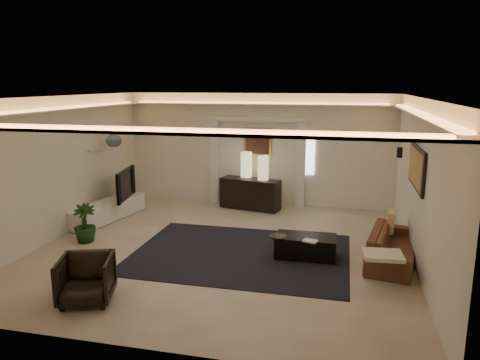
% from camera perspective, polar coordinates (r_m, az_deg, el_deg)
% --- Properties ---
extents(floor, '(7.00, 7.00, 0.00)m').
position_cam_1_polar(floor, '(8.92, -2.15, -8.61)').
color(floor, '#BEB49D').
rests_on(floor, ground).
extents(ceiling, '(7.00, 7.00, 0.00)m').
position_cam_1_polar(ceiling, '(8.34, -2.31, 10.36)').
color(ceiling, white).
rests_on(ceiling, ground).
extents(wall_back, '(7.00, 0.00, 7.00)m').
position_cam_1_polar(wall_back, '(11.87, 2.24, 3.86)').
color(wall_back, silver).
rests_on(wall_back, ground).
extents(wall_front, '(7.00, 0.00, 7.00)m').
position_cam_1_polar(wall_front, '(5.33, -12.28, -6.83)').
color(wall_front, silver).
rests_on(wall_front, ground).
extents(wall_left, '(0.00, 7.00, 7.00)m').
position_cam_1_polar(wall_left, '(10.01, -21.95, 1.43)').
color(wall_left, silver).
rests_on(wall_left, ground).
extents(wall_right, '(0.00, 7.00, 7.00)m').
position_cam_1_polar(wall_right, '(8.32, 21.72, -0.58)').
color(wall_right, silver).
rests_on(wall_right, ground).
extents(cove_soffit, '(7.00, 7.00, 0.04)m').
position_cam_1_polar(cove_soffit, '(8.36, -2.30, 8.44)').
color(cove_soffit, silver).
rests_on(cove_soffit, ceiling).
extents(daylight_slit, '(0.25, 0.03, 1.00)m').
position_cam_1_polar(daylight_slit, '(11.69, 8.74, 3.10)').
color(daylight_slit, white).
rests_on(daylight_slit, wall_back).
extents(area_rug, '(4.00, 3.00, 0.01)m').
position_cam_1_polar(area_rug, '(8.64, 0.09, -9.25)').
color(area_rug, black).
rests_on(area_rug, ground).
extents(pilaster_left, '(0.22, 0.20, 2.20)m').
position_cam_1_polar(pilaster_left, '(12.10, -3.22, 2.32)').
color(pilaster_left, silver).
rests_on(pilaster_left, ground).
extents(pilaster_right, '(0.22, 0.20, 2.20)m').
position_cam_1_polar(pilaster_right, '(11.67, 7.69, 1.87)').
color(pilaster_right, silver).
rests_on(pilaster_right, ground).
extents(alcove_header, '(2.52, 0.20, 0.12)m').
position_cam_1_polar(alcove_header, '(11.69, 2.18, 7.67)').
color(alcove_header, silver).
rests_on(alcove_header, wall_back).
extents(painting_frame, '(0.74, 0.04, 0.74)m').
position_cam_1_polar(painting_frame, '(11.82, 2.22, 4.80)').
color(painting_frame, tan).
rests_on(painting_frame, wall_back).
extents(painting_canvas, '(0.62, 0.02, 0.62)m').
position_cam_1_polar(painting_canvas, '(11.79, 2.20, 4.78)').
color(painting_canvas, '#4C2D1E').
rests_on(painting_canvas, wall_back).
extents(art_panel_frame, '(0.04, 1.64, 0.74)m').
position_cam_1_polar(art_panel_frame, '(8.56, 21.36, 1.49)').
color(art_panel_frame, black).
rests_on(art_panel_frame, wall_right).
extents(art_panel_gold, '(0.02, 1.50, 0.62)m').
position_cam_1_polar(art_panel_gold, '(8.55, 21.20, 1.50)').
color(art_panel_gold, tan).
rests_on(art_panel_gold, wall_right).
extents(wall_sconce, '(0.12, 0.12, 0.22)m').
position_cam_1_polar(wall_sconce, '(10.41, 19.45, 3.28)').
color(wall_sconce, black).
rests_on(wall_sconce, wall_right).
extents(wall_niche, '(0.10, 0.55, 0.04)m').
position_cam_1_polar(wall_niche, '(11.11, -17.67, 3.76)').
color(wall_niche, silver).
rests_on(wall_niche, wall_left).
extents(console, '(1.59, 0.79, 0.76)m').
position_cam_1_polar(console, '(11.52, 1.29, -1.72)').
color(console, black).
rests_on(console, ground).
extents(lamp_left, '(0.36, 0.36, 0.64)m').
position_cam_1_polar(lamp_left, '(11.63, 0.80, 1.90)').
color(lamp_left, '#FAF1AF').
rests_on(lamp_left, console).
extents(lamp_right, '(0.27, 0.27, 0.60)m').
position_cam_1_polar(lamp_right, '(11.31, 2.93, 1.58)').
color(lamp_right, beige).
rests_on(lamp_right, console).
extents(media_ledge, '(0.96, 2.28, 0.42)m').
position_cam_1_polar(media_ledge, '(11.09, -16.38, -3.70)').
color(media_ledge, silver).
rests_on(media_ledge, ground).
extents(tv, '(1.27, 0.37, 0.72)m').
position_cam_1_polar(tv, '(11.16, -14.78, -0.40)').
color(tv, black).
rests_on(tv, media_ledge).
extents(figurine, '(0.18, 0.18, 0.37)m').
position_cam_1_polar(figurine, '(11.70, -14.52, -0.69)').
color(figurine, black).
rests_on(figurine, media_ledge).
extents(ginger_jar, '(0.40, 0.40, 0.40)m').
position_cam_1_polar(ginger_jar, '(11.22, -15.61, 5.09)').
color(ginger_jar, '#39474F').
rests_on(ginger_jar, wall_niche).
extents(plant, '(0.59, 0.59, 0.78)m').
position_cam_1_polar(plant, '(9.67, -18.97, -5.18)').
color(plant, black).
rests_on(plant, ground).
extents(sofa, '(2.06, 1.11, 0.57)m').
position_cam_1_polar(sofa, '(8.68, 18.72, -7.86)').
color(sofa, '#4B2C23').
rests_on(sofa, ground).
extents(throw_blanket, '(0.63, 0.53, 0.06)m').
position_cam_1_polar(throw_blanket, '(7.43, 17.54, -9.00)').
color(throw_blanket, white).
rests_on(throw_blanket, sofa).
extents(throw_pillow, '(0.17, 0.42, 0.41)m').
position_cam_1_polar(throw_pillow, '(9.21, 18.47, -4.96)').
color(throw_pillow, tan).
rests_on(throw_pillow, sofa).
extents(coffee_table, '(1.10, 0.61, 0.41)m').
position_cam_1_polar(coffee_table, '(8.51, 8.26, -8.28)').
color(coffee_table, black).
rests_on(coffee_table, ground).
extents(bowl, '(0.35, 0.35, 0.07)m').
position_cam_1_polar(bowl, '(8.20, 4.81, -7.21)').
color(bowl, '#403023').
rests_on(bowl, coffee_table).
extents(magazine, '(0.28, 0.24, 0.03)m').
position_cam_1_polar(magazine, '(8.16, 8.85, -7.58)').
color(magazine, silver).
rests_on(magazine, coffee_table).
extents(armchair, '(0.95, 0.96, 0.70)m').
position_cam_1_polar(armchair, '(7.14, -18.80, -11.74)').
color(armchair, black).
rests_on(armchair, ground).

